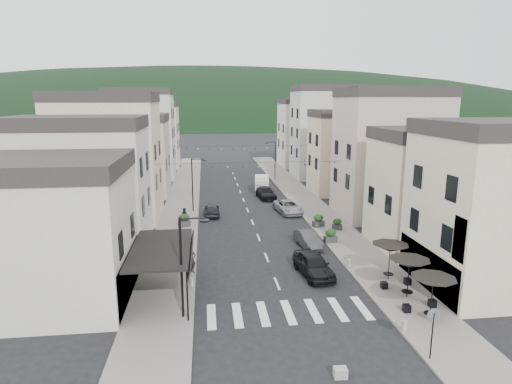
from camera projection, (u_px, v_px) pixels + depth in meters
The scene contains 31 objects.
ground at pixel (295, 330), 23.17m from camera, with size 700.00×700.00×0.00m, color black.
sidewalk_left at pixel (183, 199), 53.34m from camera, with size 4.00×76.00×0.12m, color slate.
sidewalk_right at pixel (301, 196), 55.08m from camera, with size 4.00×76.00×0.12m, color slate.
hill_backdrop at pixel (210, 117), 314.33m from camera, with size 640.00×360.00×70.00m, color black.
boutique_building at pixel (23, 241), 25.37m from camera, with size 12.00×8.00×8.00m, color beige.
bistro_building at pixel (504, 214), 27.68m from camera, with size 10.00×8.00×10.00m, color beige.
boutique_awning at pixel (165, 250), 26.52m from camera, with size 3.77×7.50×3.28m.
buildings_row_left at pixel (130, 147), 56.83m from camera, with size 10.20×54.16×14.00m.
buildings_row_right at pixel (344, 143), 59.04m from camera, with size 10.20×54.16×14.50m.
cafe_terrace at pixel (409, 263), 26.28m from camera, with size 2.50×8.10×2.53m.
streetlamp_left_near at pixel (186, 257), 23.65m from camera, with size 1.70×0.56×6.00m.
streetlamp_left_far at pixel (195, 179), 46.94m from camera, with size 1.70×0.56×6.00m.
streetlamp_right_far at pixel (273, 156), 65.77m from camera, with size 1.70×0.56×6.00m.
traffic_sign at pixel (433, 324), 20.04m from camera, with size 0.70×0.07×2.70m.
bollards at pixel (278, 281), 28.42m from camera, with size 11.66×10.26×0.60m.
bunting_near at pixel (251, 166), 43.33m from camera, with size 19.00×0.28×0.62m.
bunting_far at pixel (239, 149), 58.85m from camera, with size 19.00×0.28×0.62m.
parked_car_a at pixel (313, 265), 30.24m from camera, with size 1.89×4.71×1.60m, color black.
parked_car_b at pixel (308, 239), 36.26m from camera, with size 1.41×4.04×1.33m, color #353537.
parked_car_c at pixel (288, 207), 47.03m from camera, with size 2.29×4.97×1.38m, color gray.
parked_car_d at pixel (266, 193), 54.04m from camera, with size 1.97×4.85×1.41m, color black.
parked_car_e at pixel (212, 210), 45.88m from camera, with size 1.61×4.01×1.37m, color black.
delivery_van at pixel (262, 184), 58.12m from camera, with size 2.33×4.73×2.18m.
pedestrian_a at pixel (191, 260), 30.28m from camera, with size 0.72×0.47×1.96m, color black.
pedestrian_b at pixel (185, 216), 42.20m from camera, with size 0.82×0.64×1.68m, color black.
concrete_block_b at pixel (340, 373), 19.18m from camera, with size 0.60×0.45×0.45m, color gray.
planter_la at pixel (180, 254), 32.75m from camera, with size 1.11×0.80×1.11m.
planter_lb at pixel (184, 220), 41.61m from camera, with size 1.27×0.94×1.27m.
planter_ra at pixel (331, 236), 36.99m from camera, with size 1.13×0.69×1.20m.
planter_rb at pixel (337, 224), 40.63m from camera, with size 1.06×0.73×1.08m.
planter_rc at pixel (318, 221), 41.58m from camera, with size 1.23×0.93×1.22m.
Camera 1 is at (-4.64, -20.66, 12.20)m, focal length 30.00 mm.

